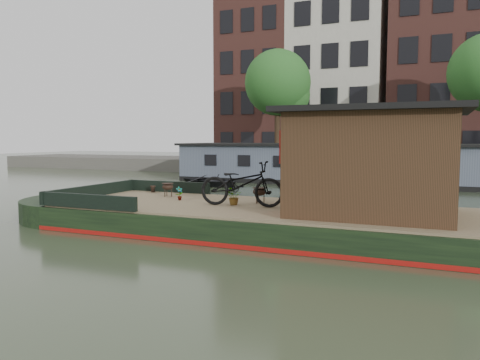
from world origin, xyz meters
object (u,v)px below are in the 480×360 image
at_px(potted_plant_a, 179,193).
at_px(brazier_front, 259,195).
at_px(bicycle, 241,184).
at_px(dinghy, 212,178).
at_px(cabin, 373,161).
at_px(brazier_rear, 168,190).

distance_m(potted_plant_a, brazier_front, 2.30).
distance_m(bicycle, brazier_front, 0.83).
distance_m(brazier_front, dinghy, 11.31).
relative_size(cabin, potted_plant_a, 10.31).
bearing_deg(brazier_rear, brazier_front, -5.19).
xyz_separation_m(cabin, potted_plant_a, (-5.29, 0.27, -1.03)).
height_order(cabin, potted_plant_a, cabin).
bearing_deg(bicycle, brazier_rear, 65.58).
height_order(bicycle, potted_plant_a, bicycle).
distance_m(bicycle, potted_plant_a, 2.12).
bearing_deg(potted_plant_a, brazier_front, 8.65).
xyz_separation_m(cabin, bicycle, (-3.24, -0.09, -0.65)).
relative_size(cabin, bicycle, 1.81).
xyz_separation_m(potted_plant_a, brazier_rear, (-0.77, 0.62, 0.01)).
bearing_deg(cabin, brazier_front, 168.48).
height_order(cabin, dinghy, cabin).
distance_m(potted_plant_a, brazier_rear, 0.99).
xyz_separation_m(brazier_rear, dinghy, (-3.11, 9.20, -0.49)).
height_order(brazier_front, brazier_rear, brazier_front).
distance_m(cabin, bicycle, 3.30).
xyz_separation_m(potted_plant_a, brazier_front, (2.27, 0.35, 0.02)).
bearing_deg(brazier_front, potted_plant_a, -171.35).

